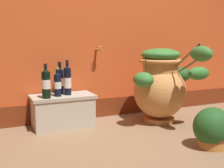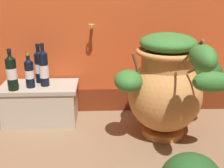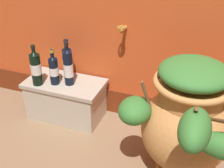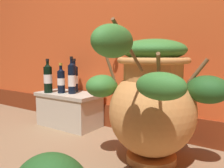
{
  "view_description": "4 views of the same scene",
  "coord_description": "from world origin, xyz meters",
  "views": [
    {
      "loc": [
        -1.24,
        -1.69,
        0.81
      ],
      "look_at": [
        -0.07,
        0.9,
        0.39
      ],
      "focal_mm": 44.69,
      "sensor_mm": 36.0,
      "label": 1
    },
    {
      "loc": [
        -0.09,
        -1.21,
        1.08
      ],
      "look_at": [
        -0.01,
        0.81,
        0.35
      ],
      "focal_mm": 45.34,
      "sensor_mm": 36.0,
      "label": 2
    },
    {
      "loc": [
        0.43,
        -0.76,
        1.42
      ],
      "look_at": [
        -0.2,
        0.91,
        0.38
      ],
      "focal_mm": 46.63,
      "sensor_mm": 36.0,
      "label": 3
    },
    {
      "loc": [
        0.94,
        -0.63,
        0.67
      ],
      "look_at": [
        -0.01,
        0.78,
        0.45
      ],
      "focal_mm": 37.39,
      "sensor_mm": 36.0,
      "label": 4
    }
  ],
  "objects": [
    {
      "name": "wine_bottle_middle",
      "position": [
        -0.64,
        0.87,
        0.44
      ],
      "size": [
        0.07,
        0.07,
        0.28
      ],
      "color": "black",
      "rests_on": "stone_ledge"
    },
    {
      "name": "wine_bottle_right",
      "position": [
        -0.54,
        0.9,
        0.46
      ],
      "size": [
        0.07,
        0.07,
        0.34
      ],
      "color": "black",
      "rests_on": "stone_ledge"
    },
    {
      "name": "terracotta_urn",
      "position": [
        0.37,
        0.65,
        0.39
      ],
      "size": [
        0.79,
        0.9,
        0.82
      ],
      "color": "#D68E4C",
      "rests_on": "ground_plane"
    },
    {
      "name": "wine_bottle_left",
      "position": [
        -0.59,
        0.99,
        0.45
      ],
      "size": [
        0.07,
        0.07,
        0.32
      ],
      "color": "black",
      "rests_on": "stone_ledge"
    },
    {
      "name": "wine_bottle_back",
      "position": [
        -0.76,
        0.82,
        0.46
      ],
      "size": [
        0.08,
        0.08,
        0.32
      ],
      "color": "black",
      "rests_on": "stone_ledge"
    },
    {
      "name": "stone_ledge",
      "position": [
        -0.59,
        0.91,
        0.17
      ],
      "size": [
        0.6,
        0.33,
        0.31
      ],
      "color": "beige",
      "rests_on": "ground_plane"
    }
  ]
}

